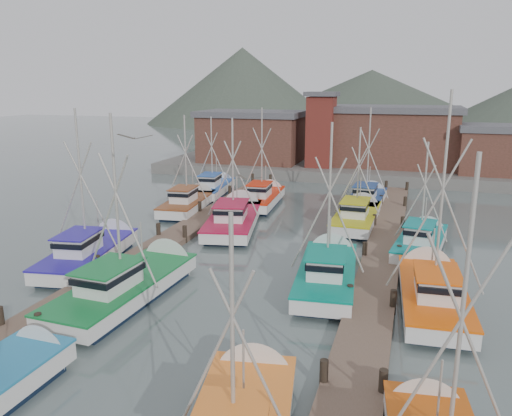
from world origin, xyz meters
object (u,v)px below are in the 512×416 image
(lookout_tower, at_px, (321,129))
(boat_8, at_px, (235,218))
(boat_12, at_px, (263,197))
(boat_4, at_px, (131,284))

(lookout_tower, xyz_separation_m, boat_8, (-2.14, -23.16, -4.87))
(boat_8, distance_m, boat_12, 7.41)
(boat_4, xyz_separation_m, boat_8, (0.54, 13.77, -0.00))
(lookout_tower, relative_size, boat_12, 0.91)
(boat_4, bearing_deg, boat_8, 90.23)
(boat_12, bearing_deg, boat_4, -95.59)
(lookout_tower, distance_m, boat_8, 23.77)
(lookout_tower, bearing_deg, boat_12, -97.73)
(boat_8, bearing_deg, boat_4, -104.00)
(lookout_tower, bearing_deg, boat_4, -94.15)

